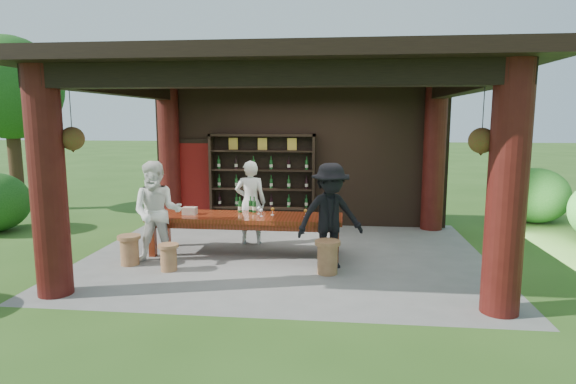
# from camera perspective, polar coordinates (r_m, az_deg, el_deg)

# --- Properties ---
(ground) EXTENTS (90.00, 90.00, 0.00)m
(ground) POSITION_cam_1_polar(r_m,az_deg,el_deg) (9.22, -0.27, -7.46)
(ground) COLOR #2D5119
(ground) RESTS_ON ground
(pavilion) EXTENTS (7.50, 6.00, 3.60)m
(pavilion) POSITION_cam_1_polar(r_m,az_deg,el_deg) (9.29, -0.06, 6.02)
(pavilion) COLOR slate
(pavilion) RESTS_ON ground
(wine_shelf) EXTENTS (2.51, 0.38, 2.21)m
(wine_shelf) POSITION_cam_1_polar(r_m,az_deg,el_deg) (11.49, -3.05, 1.41)
(wine_shelf) COLOR black
(wine_shelf) RESTS_ON ground
(tasting_table) EXTENTS (3.66, 0.96, 0.75)m
(tasting_table) POSITION_cam_1_polar(r_m,az_deg,el_deg) (9.19, -5.03, -3.46)
(tasting_table) COLOR #57210C
(tasting_table) RESTS_ON ground
(stool_near_left) EXTENTS (0.35, 0.35, 0.46)m
(stool_near_left) POSITION_cam_1_polar(r_m,az_deg,el_deg) (8.49, -13.97, -7.44)
(stool_near_left) COLOR brown
(stool_near_left) RESTS_ON ground
(stool_near_right) EXTENTS (0.43, 0.43, 0.56)m
(stool_near_right) POSITION_cam_1_polar(r_m,az_deg,el_deg) (8.10, 4.70, -7.59)
(stool_near_right) COLOR brown
(stool_near_right) RESTS_ON ground
(stool_far_left) EXTENTS (0.40, 0.40, 0.53)m
(stool_far_left) POSITION_cam_1_polar(r_m,az_deg,el_deg) (9.00, -18.27, -6.45)
(stool_far_left) COLOR brown
(stool_far_left) RESTS_ON ground
(host) EXTENTS (0.66, 0.46, 1.73)m
(host) POSITION_cam_1_polar(r_m,az_deg,el_deg) (9.86, -4.46, -1.26)
(host) COLOR silver
(host) RESTS_ON ground
(guest_woman) EXTENTS (1.01, 0.85, 1.83)m
(guest_woman) POSITION_cam_1_polar(r_m,az_deg,el_deg) (8.84, -15.24, -2.37)
(guest_woman) COLOR white
(guest_woman) RESTS_ON ground
(guest_man) EXTENTS (1.35, 1.07, 1.82)m
(guest_man) POSITION_cam_1_polar(r_m,az_deg,el_deg) (8.29, 5.02, -2.84)
(guest_man) COLOR black
(guest_man) RESTS_ON ground
(table_bottles) EXTENTS (0.36, 0.17, 0.31)m
(table_bottles) POSITION_cam_1_polar(r_m,az_deg,el_deg) (9.44, -4.74, -1.46)
(table_bottles) COLOR #194C1E
(table_bottles) RESTS_ON tasting_table
(table_glasses) EXTENTS (0.98, 0.27, 0.15)m
(table_glasses) POSITION_cam_1_polar(r_m,az_deg,el_deg) (9.09, -1.62, -2.34)
(table_glasses) COLOR silver
(table_glasses) RESTS_ON tasting_table
(napkin_basket) EXTENTS (0.26, 0.18, 0.14)m
(napkin_basket) POSITION_cam_1_polar(r_m,az_deg,el_deg) (9.39, -11.57, -2.19)
(napkin_basket) COLOR #BF6672
(napkin_basket) RESTS_ON tasting_table
(shrubs) EXTENTS (14.95, 8.64, 1.36)m
(shrubs) POSITION_cam_1_polar(r_m,az_deg,el_deg) (9.39, 7.64, -3.65)
(shrubs) COLOR #194C14
(shrubs) RESTS_ON ground
(trees) EXTENTS (20.18, 9.10, 4.80)m
(trees) POSITION_cam_1_polar(r_m,az_deg,el_deg) (10.58, 20.50, 12.51)
(trees) COLOR #3F2819
(trees) RESTS_ON ground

